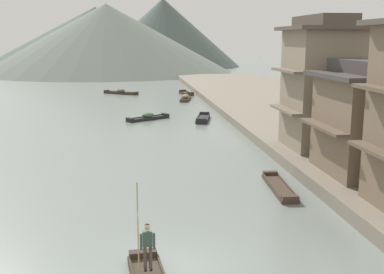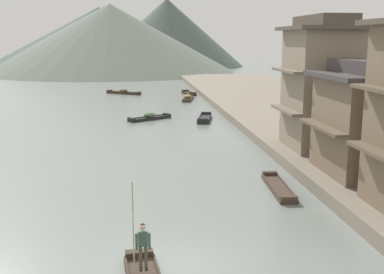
{
  "view_description": "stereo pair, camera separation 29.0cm",
  "coord_description": "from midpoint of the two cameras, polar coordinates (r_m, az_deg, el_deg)",
  "views": [
    {
      "loc": [
        -1.31,
        -15.41,
        7.91
      ],
      "look_at": [
        2.48,
        14.59,
        1.68
      ],
      "focal_mm": 44.41,
      "sensor_mm": 36.0,
      "label": 1
    },
    {
      "loc": [
        -1.02,
        -15.45,
        7.91
      ],
      "look_at": [
        2.48,
        14.59,
        1.68
      ],
      "focal_mm": 44.41,
      "sensor_mm": 36.0,
      "label": 2
    }
  ],
  "objects": [
    {
      "name": "hill_far_west",
      "position": [
        144.56,
        -2.96,
        12.4
      ],
      "size": [
        45.5,
        45.5,
        19.75
      ],
      "primitive_type": "cone",
      "color": "#4C5B56",
      "rests_on": "ground"
    },
    {
      "name": "riverbank_right",
      "position": [
        49.49,
        14.93,
        2.46
      ],
      "size": [
        18.0,
        110.0,
        0.7
      ],
      "primitive_type": "cube",
      "color": "slate",
      "rests_on": "ground"
    },
    {
      "name": "boat_midriver_drifting",
      "position": [
        47.28,
        1.69,
        2.22
      ],
      "size": [
        2.09,
        4.6,
        0.54
      ],
      "color": "#232326",
      "rests_on": "ground"
    },
    {
      "name": "boat_moored_second",
      "position": [
        71.23,
        -8.11,
        5.35
      ],
      "size": [
        5.18,
        4.06,
        0.75
      ],
      "color": "#33281E",
      "rests_on": "ground"
    },
    {
      "name": "house_waterfront_tall",
      "position": [
        32.83,
        15.46,
        6.18
      ],
      "size": [
        5.18,
        5.59,
        8.74
      ],
      "color": "gray",
      "rests_on": "riverbank_right"
    },
    {
      "name": "boat_moored_third",
      "position": [
        63.34,
        -0.37,
        4.7
      ],
      "size": [
        2.08,
        5.17,
        0.77
      ],
      "color": "#423328",
      "rests_on": "ground"
    },
    {
      "name": "boat_midriver_upstream",
      "position": [
        69.75,
        -0.26,
        5.27
      ],
      "size": [
        1.88,
        4.03,
        0.52
      ],
      "color": "#33281E",
      "rests_on": "ground"
    },
    {
      "name": "house_waterfront_second",
      "position": [
        27.42,
        20.92,
        2.07
      ],
      "size": [
        5.88,
        5.99,
        6.14
      ],
      "color": "#75604C",
      "rests_on": "riverbank_right"
    },
    {
      "name": "hill_far_centre",
      "position": [
        121.75,
        -9.68,
        11.64
      ],
      "size": [
        61.47,
        61.47,
        16.52
      ],
      "primitive_type": "cone",
      "color": "slate",
      "rests_on": "ground"
    },
    {
      "name": "boatman_person",
      "position": [
        15.88,
        -5.46,
        -12.32
      ],
      "size": [
        0.57,
        0.25,
        3.04
      ],
      "color": "black",
      "rests_on": "boat_foreground_poled"
    },
    {
      "name": "hill_far_east",
      "position": [
        127.62,
        -10.96,
        11.49
      ],
      "size": [
        61.42,
        61.42,
        16.07
      ],
      "primitive_type": "cone",
      "color": "#4C5B56",
      "rests_on": "ground"
    },
    {
      "name": "boat_moored_nearest",
      "position": [
        47.89,
        -4.94,
        2.39
      ],
      "size": [
        4.46,
        3.43,
        0.73
      ],
      "color": "#232326",
      "rests_on": "ground"
    },
    {
      "name": "boat_moored_far",
      "position": [
        25.99,
        10.65,
        -5.98
      ],
      "size": [
        1.2,
        4.78,
        0.4
      ],
      "color": "#423328",
      "rests_on": "ground"
    },
    {
      "name": "ground_plane",
      "position": [
        17.38,
        -2.16,
        -15.44
      ],
      "size": [
        400.0,
        400.0,
        0.0
      ],
      "primitive_type": "plane",
      "color": "gray"
    }
  ]
}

